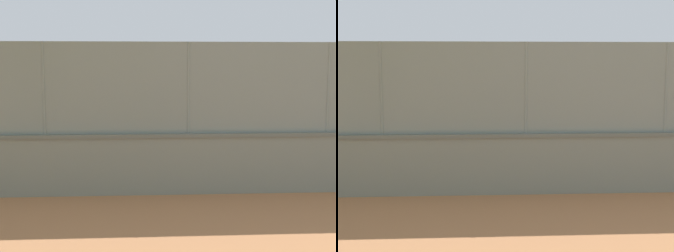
{
  "view_description": "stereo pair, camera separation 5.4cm",
  "coord_description": "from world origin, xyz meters",
  "views": [
    {
      "loc": [
        1.06,
        19.56,
        2.75
      ],
      "look_at": [
        0.56,
        6.0,
        1.09
      ],
      "focal_mm": 52.54,
      "sensor_mm": 36.0,
      "label": 1
    },
    {
      "loc": [
        1.0,
        19.56,
        2.75
      ],
      "look_at": [
        0.56,
        6.0,
        1.09
      ],
      "focal_mm": 52.54,
      "sensor_mm": 36.0,
      "label": 2
    }
  ],
  "objects": [
    {
      "name": "sports_ball",
      "position": [
        3.19,
        8.3,
        1.24
      ],
      "size": [
        0.09,
        0.09,
        0.09
      ],
      "primitive_type": "sphere",
      "color": "#3399D8"
    },
    {
      "name": "player_near_wall_returning",
      "position": [
        4.56,
        6.62,
        0.87
      ],
      "size": [
        0.88,
        1.03,
        1.49
      ],
      "color": "#591919",
      "rests_on": "ground_plane"
    },
    {
      "name": "fence_panel_on_wall",
      "position": [
        -1.29,
        9.05,
        2.29
      ],
      "size": [
        27.51,
        0.78,
        1.95
      ],
      "color": "gray",
      "rests_on": "perimeter_wall"
    },
    {
      "name": "player_at_service_line",
      "position": [
        -1.86,
        1.93,
        0.93
      ],
      "size": [
        0.79,
        1.14,
        1.58
      ],
      "color": "#591919",
      "rests_on": "ground_plane"
    },
    {
      "name": "perimeter_wall",
      "position": [
        -1.29,
        9.05,
        0.67
      ],
      "size": [
        28.01,
        1.1,
        1.32
      ],
      "color": "gray",
      "rests_on": "ground_plane"
    },
    {
      "name": "ground_plane",
      "position": [
        0.0,
        0.0,
        0.0
      ],
      "size": [
        260.0,
        260.0,
        0.0
      ],
      "primitive_type": "plane",
      "color": "#B27247"
    }
  ]
}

